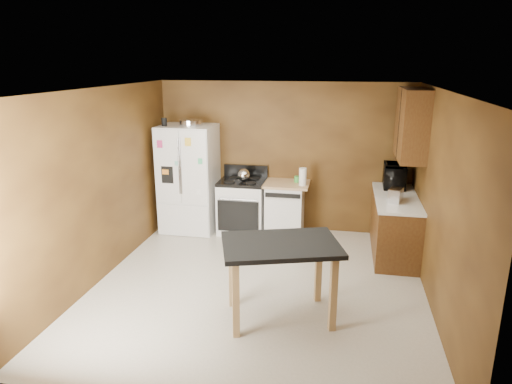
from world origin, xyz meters
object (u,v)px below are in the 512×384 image
(green_canister, at_px, (297,179))
(dishwasher, at_px, (285,208))
(paper_towel, at_px, (303,177))
(island, at_px, (281,254))
(microwave, at_px, (395,176))
(roasting_pan, at_px, (191,123))
(toaster, at_px, (396,195))
(refrigerator, at_px, (189,179))
(kettle, at_px, (244,175))
(gas_range, at_px, (242,205))
(pen_cup, at_px, (164,122))

(green_canister, distance_m, dishwasher, 0.53)
(paper_towel, distance_m, island, 2.52)
(microwave, xyz_separation_m, island, (-1.43, -2.67, -0.29))
(island, bearing_deg, roasting_pan, 126.34)
(microwave, relative_size, island, 0.42)
(paper_towel, height_order, dishwasher, paper_towel)
(paper_towel, distance_m, toaster, 1.53)
(roasting_pan, xyz_separation_m, refrigerator, (-0.07, 0.00, -0.95))
(refrigerator, bearing_deg, microwave, 2.61)
(paper_towel, height_order, microwave, microwave)
(kettle, height_order, refrigerator, refrigerator)
(microwave, bearing_deg, kettle, 94.57)
(paper_towel, height_order, green_canister, paper_towel)
(kettle, height_order, dishwasher, kettle)
(roasting_pan, relative_size, island, 0.26)
(paper_towel, distance_m, refrigerator, 1.93)
(microwave, relative_size, gas_range, 0.55)
(pen_cup, relative_size, microwave, 0.22)
(pen_cup, xyz_separation_m, toaster, (3.63, -0.55, -0.87))
(pen_cup, height_order, gas_range, pen_cup)
(green_canister, height_order, island, green_canister)
(paper_towel, relative_size, green_canister, 2.78)
(microwave, relative_size, refrigerator, 0.34)
(pen_cup, height_order, green_canister, pen_cup)
(pen_cup, xyz_separation_m, gas_range, (1.24, 0.20, -1.40))
(toaster, xyz_separation_m, dishwasher, (-1.67, 0.77, -0.55))
(island, bearing_deg, kettle, 111.06)
(roasting_pan, height_order, microwave, roasting_pan)
(island, bearing_deg, dishwasher, 96.45)
(roasting_pan, relative_size, paper_towel, 1.37)
(pen_cup, xyz_separation_m, island, (2.25, -2.38, -1.09))
(pen_cup, bearing_deg, toaster, -8.55)
(refrigerator, xyz_separation_m, island, (1.92, -2.52, -0.13))
(kettle, relative_size, microwave, 0.34)
(pen_cup, distance_m, dishwasher, 2.43)
(green_canister, bearing_deg, dishwasher, -157.64)
(toaster, bearing_deg, paper_towel, 172.81)
(pen_cup, distance_m, island, 3.46)
(kettle, distance_m, refrigerator, 0.95)
(dishwasher, bearing_deg, gas_range, -178.06)
(paper_towel, bearing_deg, pen_cup, -176.84)
(paper_towel, xyz_separation_m, toaster, (1.37, -0.67, -0.03))
(kettle, xyz_separation_m, microwave, (2.41, 0.13, 0.06))
(kettle, bearing_deg, gas_range, 132.27)
(toaster, relative_size, microwave, 0.44)
(paper_towel, bearing_deg, toaster, -25.97)
(gas_range, bearing_deg, microwave, 2.16)
(dishwasher, bearing_deg, pen_cup, -173.56)
(paper_towel, xyz_separation_m, green_canister, (-0.11, 0.17, -0.09))
(roasting_pan, relative_size, pen_cup, 2.93)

